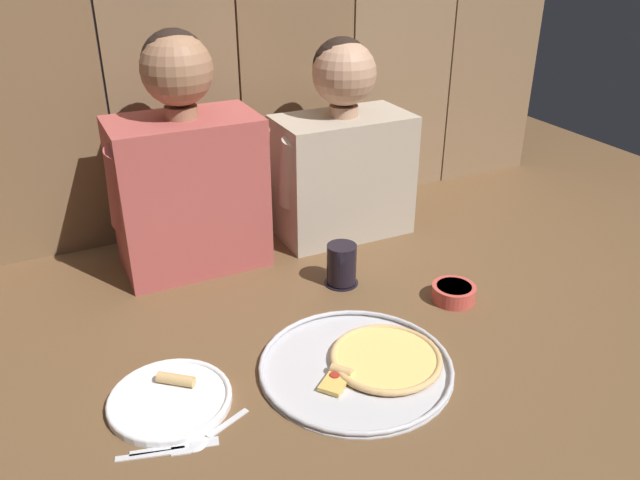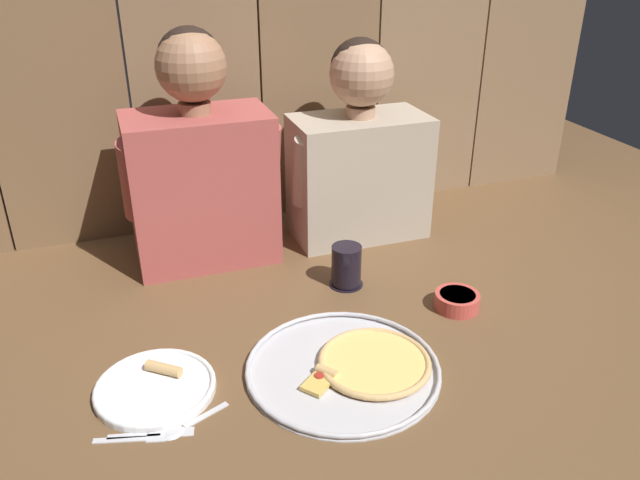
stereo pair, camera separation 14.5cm
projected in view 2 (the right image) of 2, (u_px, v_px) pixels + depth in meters
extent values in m
plane|color=brown|center=(341.00, 327.00, 1.45)|extent=(3.20, 3.20, 0.00)
cylinder|color=silver|center=(343.00, 370.00, 1.31)|extent=(0.40, 0.40, 0.01)
torus|color=silver|center=(343.00, 367.00, 1.30)|extent=(0.40, 0.40, 0.01)
cylinder|color=#B23823|center=(374.00, 364.00, 1.32)|extent=(0.23, 0.23, 0.00)
cylinder|color=#F4D170|center=(374.00, 362.00, 1.32)|extent=(0.22, 0.22, 0.01)
torus|color=tan|center=(374.00, 362.00, 1.32)|extent=(0.24, 0.24, 0.01)
cube|color=#EABC56|center=(318.00, 383.00, 1.26)|extent=(0.08, 0.08, 0.01)
cylinder|color=tan|center=(327.00, 372.00, 1.28)|extent=(0.04, 0.05, 0.02)
cylinder|color=#A3281E|center=(319.00, 375.00, 1.27)|extent=(0.02, 0.02, 0.00)
cylinder|color=white|center=(155.00, 389.00, 1.25)|extent=(0.24, 0.24, 0.01)
torus|color=white|center=(155.00, 386.00, 1.25)|extent=(0.24, 0.24, 0.01)
cylinder|color=tan|center=(164.00, 369.00, 1.28)|extent=(0.07, 0.07, 0.02)
cylinder|color=black|center=(346.00, 283.00, 1.62)|extent=(0.09, 0.09, 0.01)
cylinder|color=black|center=(346.00, 265.00, 1.59)|extent=(0.08, 0.08, 0.10)
cylinder|color=#CC4C42|center=(457.00, 301.00, 1.51)|extent=(0.11, 0.11, 0.04)
cylinder|color=#B23823|center=(457.00, 297.00, 1.51)|extent=(0.09, 0.09, 0.02)
cube|color=silver|center=(119.00, 439.00, 1.13)|extent=(0.09, 0.04, 0.01)
cube|color=silver|center=(156.00, 437.00, 1.14)|extent=(0.04, 0.03, 0.01)
cube|color=silver|center=(134.00, 435.00, 1.14)|extent=(0.10, 0.03, 0.01)
cube|color=silver|center=(177.00, 432.00, 1.15)|extent=(0.06, 0.04, 0.00)
cube|color=silver|center=(206.00, 414.00, 1.19)|extent=(0.09, 0.05, 0.01)
ellipsoid|color=silver|center=(174.00, 432.00, 1.15)|extent=(0.05, 0.04, 0.01)
cube|color=#AD4C47|center=(202.00, 188.00, 1.67)|extent=(0.37, 0.22, 0.40)
cylinder|color=#9E7051|center=(195.00, 108.00, 1.57)|extent=(0.08, 0.08, 0.03)
sphere|color=#9E7051|center=(191.00, 66.00, 1.53)|extent=(0.17, 0.17, 0.17)
sphere|color=black|center=(190.00, 60.00, 1.53)|extent=(0.16, 0.16, 0.16)
cylinder|color=#AD4C47|center=(136.00, 180.00, 1.56)|extent=(0.08, 0.14, 0.23)
cylinder|color=#AD4C47|center=(266.00, 165.00, 1.66)|extent=(0.08, 0.12, 0.23)
cube|color=#B2A38E|center=(359.00, 177.00, 1.81)|extent=(0.38, 0.21, 0.35)
cylinder|color=tan|center=(361.00, 112.00, 1.73)|extent=(0.08, 0.08, 0.03)
sphere|color=tan|center=(362.00, 74.00, 1.68)|extent=(0.17, 0.17, 0.17)
sphere|color=black|center=(360.00, 68.00, 1.69)|extent=(0.16, 0.16, 0.16)
cylinder|color=#B2A38E|center=(307.00, 171.00, 1.71)|extent=(0.08, 0.11, 0.20)
cylinder|color=#B2A38E|center=(419.00, 157.00, 1.81)|extent=(0.08, 0.11, 0.20)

